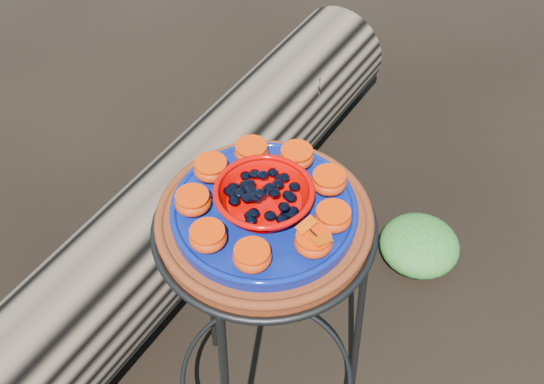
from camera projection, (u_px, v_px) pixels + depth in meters
plant_stand at (266, 331)px, 1.47m from camera, size 0.44×0.44×0.70m
terracotta_saucer at (264, 221)px, 1.20m from camera, size 0.38×0.38×0.03m
cobalt_plate at (264, 211)px, 1.18m from camera, size 0.32×0.32×0.02m
red_bowl at (264, 199)px, 1.15m from camera, size 0.16×0.16×0.04m
glass_gems at (264, 185)px, 1.13m from camera, size 0.13×0.13×0.02m
orange_half_0 at (313, 242)px, 1.10m from camera, size 0.06×0.06×0.03m
orange_half_1 at (333, 218)px, 1.13m from camera, size 0.06×0.06×0.03m
orange_half_2 at (329, 182)px, 1.19m from camera, size 0.06×0.06×0.03m
orange_half_3 at (297, 157)px, 1.23m from camera, size 0.06×0.06×0.03m
orange_half_4 at (251, 152)px, 1.24m from camera, size 0.06×0.06×0.03m
orange_half_5 at (211, 169)px, 1.21m from camera, size 0.06×0.06×0.03m
orange_half_6 at (193, 202)px, 1.16m from camera, size 0.06×0.06×0.03m
orange_half_7 at (208, 237)px, 1.10m from camera, size 0.06×0.06×0.03m
orange_half_8 at (252, 257)px, 1.08m from camera, size 0.06×0.06×0.03m
butterfly at (314, 233)px, 1.08m from camera, size 0.07×0.05×0.01m
driftwood_log at (197, 196)px, 1.98m from camera, size 1.80×0.98×0.33m
foliage_right at (420, 244)px, 2.00m from camera, size 0.23×0.23×0.12m
foliage_back at (128, 269)px, 1.90m from camera, size 0.34×0.34×0.17m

